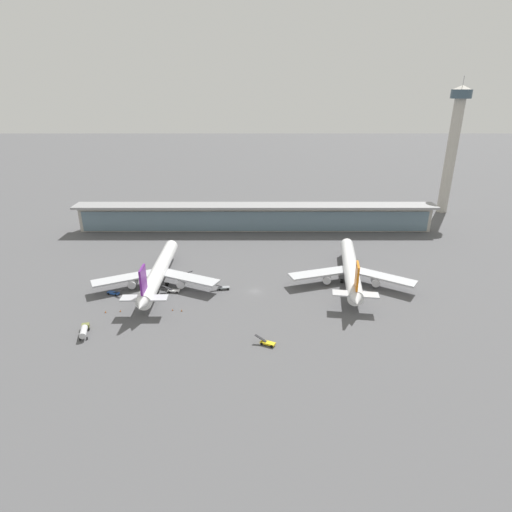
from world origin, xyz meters
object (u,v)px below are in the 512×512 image
Objects in this scene: safety_cone_delta at (107,312)px; airliner_centre_stand at (352,269)px; service_truck_near_nose_white at (174,290)px; service_truck_mid_apron_olive at (85,330)px; safety_cone_alpha at (183,310)px; service_truck_by_tail_yellow at (268,343)px; service_truck_under_wing_blue at (115,293)px; airliner_left_stand at (160,272)px; control_tower at (455,142)px; service_truck_at_far_stand_blue at (185,274)px; safety_cone_charlie at (121,311)px; service_truck_on_taxiway_grey at (224,287)px; safety_cone_bravo at (174,310)px.

airliner_centre_stand is at bearing 15.73° from safety_cone_delta.
service_truck_near_nose_white is 0.78× the size of service_truck_mid_apron_olive.
safety_cone_alpha is at bearing -68.83° from service_truck_near_nose_white.
service_truck_near_nose_white is 51.70m from service_truck_by_tail_yellow.
safety_cone_delta is (-58.02, 20.39, -0.49)m from service_truck_by_tail_yellow.
safety_cone_delta is at bearing 160.64° from service_truck_by_tail_yellow.
airliner_centre_stand is 96.17m from service_truck_under_wing_blue.
airliner_left_stand reaches higher than service_truck_mid_apron_olive.
service_truck_by_tail_yellow is (43.34, -44.07, -4.81)m from airliner_left_stand.
service_truck_by_tail_yellow is 197.28m from control_tower.
service_truck_mid_apron_olive reaches higher than service_truck_by_tail_yellow.
safety_cone_alpha is (4.00, -31.03, -0.49)m from service_truck_at_far_stand_blue.
airliner_left_stand reaches higher than safety_cone_alpha.
safety_cone_charlie is (-16.38, -15.54, -0.49)m from service_truck_near_nose_white.
airliner_centre_stand is 71.40m from safety_cone_alpha.
service_truck_at_far_stand_blue is (8.70, 8.43, -4.81)m from airliner_left_stand.
service_truck_under_wing_blue is 0.99× the size of service_truck_on_taxiway_grey.
airliner_centre_stand reaches higher than service_truck_mid_apron_olive.
airliner_centre_stand is at bearing 23.24° from service_truck_mid_apron_olive.
airliner_left_stand and airliner_centre_stand have the same top height.
airliner_centre_stand is (79.23, 2.78, 0.00)m from airliner_left_stand.
service_truck_near_nose_white is 197.54m from control_tower.
service_truck_by_tail_yellow is 40.50m from safety_cone_bravo.
service_truck_at_far_stand_blue is (24.74, 17.90, 0.00)m from service_truck_under_wing_blue.
safety_cone_alpha is (-66.52, -25.38, -5.30)m from airliner_centre_stand.
safety_cone_bravo is at bearing -26.44° from service_truck_under_wing_blue.
safety_cone_alpha is (5.86, -15.14, -0.49)m from service_truck_near_nose_white.
service_truck_near_nose_white is at bearing 134.91° from service_truck_by_tail_yellow.
service_truck_at_far_stand_blue is 9.85× the size of safety_cone_alpha.
service_truck_near_nose_white is 26.96m from safety_cone_delta.
control_tower is at bearing 39.56° from service_truck_mid_apron_olive.
airliner_left_stand is 11.20m from service_truck_near_nose_white.
service_truck_at_far_stand_blue is at bearing 123.42° from service_truck_by_tail_yellow.
safety_cone_alpha is at bearing -159.12° from airliner_centre_stand.
airliner_left_stand is 19.24m from service_truck_under_wing_blue.
airliner_centre_stand is at bearing 8.05° from service_truck_near_nose_white.
service_truck_on_taxiway_grey is 0.08× the size of control_tower.
service_truck_on_taxiway_grey is 180.97m from control_tower.
service_truck_near_nose_white is 0.08× the size of control_tower.
airliner_centre_stand reaches higher than safety_cone_charlie.
service_truck_on_taxiway_grey is (-52.69, -7.66, -4.81)m from airliner_centre_stand.
safety_cone_alpha is at bearing 1.03° from safety_cone_charlie.
safety_cone_alpha is (-30.64, 21.46, -0.49)m from service_truck_by_tail_yellow.
airliner_left_stand is 24.55m from safety_cone_bravo.
safety_cone_bravo is (0.62, -30.52, -0.49)m from service_truck_at_far_stand_blue.
safety_cone_charlie is (-22.24, -0.40, 0.00)m from safety_cone_alpha.
service_truck_by_tail_yellow is at bearing -35.02° from safety_cone_alpha.
service_truck_at_far_stand_blue reaches higher than safety_cone_delta.
control_tower is at bearing 41.45° from safety_cone_alpha.
service_truck_by_tail_yellow is at bearing -127.65° from control_tower.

